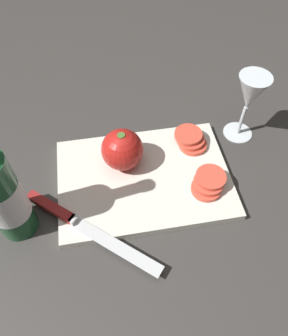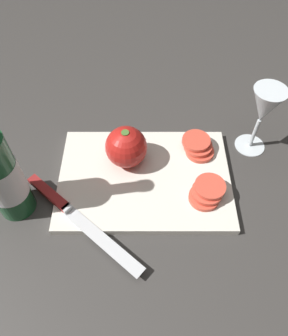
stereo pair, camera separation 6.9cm
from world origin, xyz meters
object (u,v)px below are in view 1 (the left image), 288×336
at_px(knife, 66,216).
at_px(wine_bottle, 1,194).
at_px(whole_tomato, 122,150).
at_px(tomato_slice_stack_near, 208,183).
at_px(tomato_slice_stack_far, 191,140).
at_px(wine_glass, 250,95).

bearing_deg(knife, wine_bottle, -144.63).
bearing_deg(whole_tomato, tomato_slice_stack_near, -29.43).
distance_m(knife, tomato_slice_stack_near, 0.30).
relative_size(tomato_slice_stack_near, tomato_slice_stack_far, 0.99).
bearing_deg(tomato_slice_stack_far, whole_tomato, -169.99).
distance_m(wine_bottle, knife, 0.14).
bearing_deg(tomato_slice_stack_far, knife, -153.23).
xyz_separation_m(whole_tomato, knife, (-0.13, -0.12, -0.04)).
relative_size(wine_glass, knife, 0.68).
bearing_deg(knife, tomato_slice_stack_near, 45.27).
bearing_deg(knife, whole_tomato, 83.18).
bearing_deg(wine_bottle, whole_tomato, 25.92).
bearing_deg(wine_glass, wine_bottle, -162.15).
relative_size(wine_glass, tomato_slice_stack_far, 2.15).
height_order(tomato_slice_stack_near, tomato_slice_stack_far, same).
relative_size(whole_tomato, tomato_slice_stack_far, 1.16).
relative_size(wine_bottle, whole_tomato, 3.65).
distance_m(wine_glass, knife, 0.47).
bearing_deg(tomato_slice_stack_near, knife, -175.48).
relative_size(wine_glass, whole_tomato, 1.85).
height_order(whole_tomato, tomato_slice_stack_far, whole_tomato).
bearing_deg(wine_glass, tomato_slice_stack_near, -129.31).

